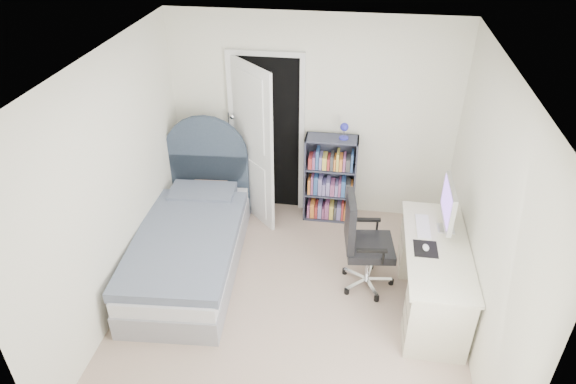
# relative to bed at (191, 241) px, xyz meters

# --- Properties ---
(room_shell) EXTENTS (3.50, 3.70, 2.60)m
(room_shell) POSITION_rel_bed_xyz_m (1.17, -0.46, 0.94)
(room_shell) COLOR #A18775
(room_shell) RESTS_ON ground
(door) EXTENTS (0.92, 0.61, 2.06)m
(door) POSITION_rel_bed_xyz_m (0.55, 1.13, 0.73)
(door) COLOR black
(door) RESTS_ON ground
(bed) EXTENTS (1.18, 2.28, 1.36)m
(bed) POSITION_rel_bed_xyz_m (0.00, 0.00, 0.00)
(bed) COLOR gray
(bed) RESTS_ON ground
(nightstand) EXTENTS (0.41, 0.41, 0.60)m
(nightstand) POSITION_rel_bed_xyz_m (-0.04, 1.13, 0.09)
(nightstand) COLOR tan
(nightstand) RESTS_ON ground
(floor_lamp) EXTENTS (0.19, 0.19, 1.32)m
(floor_lamp) POSITION_rel_bed_xyz_m (0.19, 1.23, 0.23)
(floor_lamp) COLOR silver
(floor_lamp) RESTS_ON ground
(bookcase) EXTENTS (0.63, 0.27, 1.33)m
(bookcase) POSITION_rel_bed_xyz_m (1.44, 1.13, 0.20)
(bookcase) COLOR #383C4D
(bookcase) RESTS_ON ground
(desk) EXTENTS (0.61, 1.52, 1.25)m
(desk) POSITION_rel_bed_xyz_m (2.57, -0.27, 0.10)
(desk) COLOR beige
(desk) RESTS_ON ground
(office_chair) EXTENTS (0.58, 0.59, 1.09)m
(office_chair) POSITION_rel_bed_xyz_m (1.85, -0.07, 0.29)
(office_chair) COLOR silver
(office_chair) RESTS_ON ground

